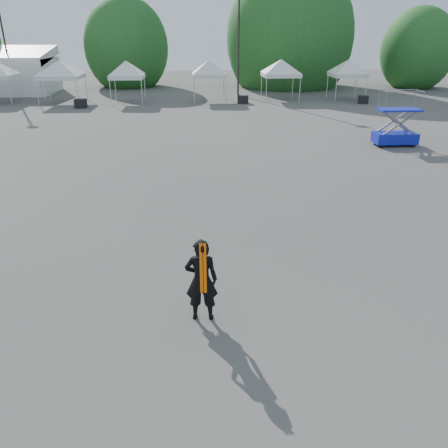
{
  "coord_description": "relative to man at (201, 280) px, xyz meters",
  "views": [
    {
      "loc": [
        -1.12,
        -9.81,
        5.55
      ],
      "look_at": [
        -0.48,
        -0.28,
        1.3
      ],
      "focal_mm": 35.0,
      "sensor_mm": 36.0,
      "label": 1
    }
  ],
  "objects": [
    {
      "name": "tree_far_e",
      "position": [
        23.07,
        39.19,
        2.71
      ],
      "size": [
        3.84,
        3.84,
        5.84
      ],
      "color": "#382314",
      "rests_on": "ground"
    },
    {
      "name": "light_pole_east",
      "position": [
        4.07,
        34.19,
        4.6
      ],
      "size": [
        0.6,
        0.25,
        9.8
      ],
      "color": "black",
      "rests_on": "ground"
    },
    {
      "name": "light_pole_west",
      "position": [
        -16.93,
        36.19,
        4.85
      ],
      "size": [
        0.6,
        0.25,
        10.3
      ],
      "color": "black",
      "rests_on": "ground"
    },
    {
      "name": "man",
      "position": [
        0.0,
        0.0,
        0.0
      ],
      "size": [
        0.69,
        0.48,
        1.83
      ],
      "rotation": [
        0.0,
        0.0,
        3.08
      ],
      "color": "black",
      "rests_on": "ground"
    },
    {
      "name": "tree_mid_e",
      "position": [
        10.07,
        41.19,
        3.92
      ],
      "size": [
        5.12,
        5.12,
        7.79
      ],
      "color": "#382314",
      "rests_on": "ground"
    },
    {
      "name": "tent_c",
      "position": [
        -10.86,
        30.63,
        2.14
      ],
      "size": [
        4.7,
        4.7,
        3.88
      ],
      "color": "silver",
      "rests_on": "ground"
    },
    {
      "name": "tree_mid_w",
      "position": [
        -6.93,
        42.19,
        3.01
      ],
      "size": [
        4.16,
        4.16,
        6.33
      ],
      "color": "#382314",
      "rests_on": "ground"
    },
    {
      "name": "ground",
      "position": [
        1.07,
        2.19,
        -0.92
      ],
      "size": [
        120.0,
        120.0,
        0.0
      ],
      "primitive_type": "plane",
      "color": "#474442",
      "rests_on": "ground"
    },
    {
      "name": "tent_d",
      "position": [
        -5.44,
        30.22,
        2.14
      ],
      "size": [
        3.8,
        3.8,
        3.88
      ],
      "color": "silver",
      "rests_on": "ground"
    },
    {
      "name": "tent_g",
      "position": [
        13.08,
        30.7,
        2.14
      ],
      "size": [
        3.92,
        3.92,
        3.88
      ],
      "color": "silver",
      "rests_on": "ground"
    },
    {
      "name": "tent_e",
      "position": [
        1.3,
        30.85,
        2.14
      ],
      "size": [
        3.94,
        3.94,
        3.88
      ],
      "color": "silver",
      "rests_on": "ground"
    },
    {
      "name": "scissor_lift",
      "position": [
        10.4,
        14.43,
        0.49
      ],
      "size": [
        2.17,
        1.09,
        2.79
      ],
      "rotation": [
        0.0,
        0.0,
        -0.01
      ],
      "color": "#0D10AC",
      "rests_on": "ground"
    },
    {
      "name": "crate_east",
      "position": [
        13.92,
        28.6,
        -0.61
      ],
      "size": [
        0.94,
        0.82,
        0.62
      ],
      "primitive_type": "cube",
      "rotation": [
        0.0,
        0.0,
        -0.28
      ],
      "color": "black",
      "rests_on": "ground"
    },
    {
      "name": "crate_west",
      "position": [
        -8.86,
        27.86,
        -0.58
      ],
      "size": [
        0.87,
        0.68,
        0.67
      ],
      "primitive_type": "cube",
      "rotation": [
        0.0,
        0.0,
        0.01
      ],
      "color": "black",
      "rests_on": "ground"
    },
    {
      "name": "tent_f",
      "position": [
        7.4,
        31.09,
        2.14
      ],
      "size": [
        4.29,
        4.29,
        3.88
      ],
      "color": "silver",
      "rests_on": "ground"
    },
    {
      "name": "crate_mid",
      "position": [
        4.01,
        29.34,
        -0.59
      ],
      "size": [
        0.97,
        0.82,
        0.66
      ],
      "primitive_type": "cube",
      "rotation": [
        0.0,
        0.0,
        -0.22
      ],
      "color": "black",
      "rests_on": "ground"
    }
  ]
}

